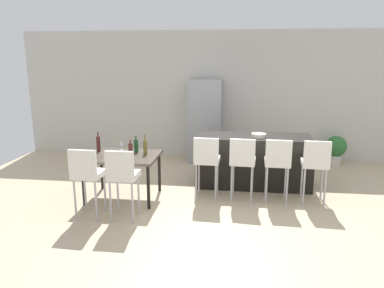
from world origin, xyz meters
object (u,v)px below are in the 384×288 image
Objects in this scene: wine_bottle_corner at (131,149)px; refrigerator at (205,121)px; bar_chair_far at (315,162)px; fruit_bowl at (259,135)px; dining_chair_far at (122,173)px; bar_chair_middle at (243,159)px; bar_chair_right at (278,160)px; wine_bottle_near at (98,144)px; bar_chair_left at (207,158)px; wine_bottle_inner at (145,147)px; kitchen_island at (253,161)px; dining_table at (122,159)px; potted_plant at (336,148)px; wine_bottle_left at (136,146)px; dining_chair_near at (87,172)px; wine_glass_middle at (121,143)px.

refrigerator is at bearing 68.42° from wine_bottle_corner.
bar_chair_far is 1.12m from fruit_bowl.
fruit_bowl is at bearing 39.97° from dining_chair_far.
refrigerator is (-0.82, 2.31, 0.22)m from bar_chair_middle.
refrigerator is (-1.38, 2.31, 0.22)m from bar_chair_right.
wine_bottle_corner is at bearing -19.91° from wine_bottle_near.
bar_chair_right is 2.99m from wine_bottle_near.
bar_chair_far is at bearing 0.00° from bar_chair_left.
refrigerator is at bearing 71.89° from wine_bottle_inner.
bar_chair_left is at bearing -84.05° from refrigerator.
wine_bottle_near is (-2.63, -0.73, 0.41)m from kitchen_island.
dining_table is 2.39m from fruit_bowl.
dining_table is 4.48× the size of fruit_bowl.
wine_bottle_near is at bearing -153.28° from potted_plant.
bar_chair_right reaches higher than wine_bottle_corner.
wine_bottle_left is at bearing 53.13° from dining_table.
dining_table is 1.11× the size of dining_chair_near.
wine_bottle_corner is at bearing -148.90° from wine_bottle_inner.
bar_chair_middle is at bearing -2.12° from wine_bottle_left.
dining_chair_near is 3.00m from fruit_bowl.
bar_chair_middle is 1.82m from wine_bottle_corner.
bar_chair_left is 1.91m from dining_chair_near.
bar_chair_left is at bearing -3.16° from wine_bottle_left.
fruit_bowl is (2.49, 1.65, 0.26)m from dining_chair_near.
wine_bottle_left is at bearing 148.68° from wine_bottle_inner.
bar_chair_middle is 1.00× the size of dining_chair_near.
bar_chair_middle is 1.14m from bar_chair_far.
dining_table is at bearing 72.01° from dining_chair_near.
dining_chair_near is 4.03× the size of fruit_bowl.
dining_table is (-3.09, -0.16, -0.03)m from bar_chair_far.
refrigerator reaches higher than wine_bottle_corner.
bar_chair_left is 3.50m from potted_plant.
dining_chair_near is at bearing -163.73° from bar_chair_far.
wine_bottle_corner is at bearing -51.27° from wine_glass_middle.
wine_bottle_corner is (-1.23, -0.18, 0.15)m from bar_chair_left.
bar_chair_far and dining_chair_near have the same top height.
refrigerator is (0.87, 3.29, 0.22)m from dining_chair_far.
refrigerator reaches higher than dining_chair_far.
potted_plant is (3.81, 2.24, -0.47)m from wine_bottle_left.
wine_bottle_corner is at bearing -95.90° from wine_bottle_left.
refrigerator is 2.90m from potted_plant.
bar_chair_middle is 0.90× the size of dining_table.
dining_chair_far is at bearing -138.57° from bar_chair_left.
wine_bottle_near is at bearing 101.96° from dining_chair_near.
wine_bottle_inner reaches higher than bar_chair_left.
wine_glass_middle is (-3.20, 0.14, 0.17)m from bar_chair_far.
dining_chair_near is 3.58m from refrigerator.
bar_chair_left is at bearing -138.63° from potted_plant.
wine_glass_middle is 0.27× the size of potted_plant.
dining_chair_near is 5.38m from potted_plant.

